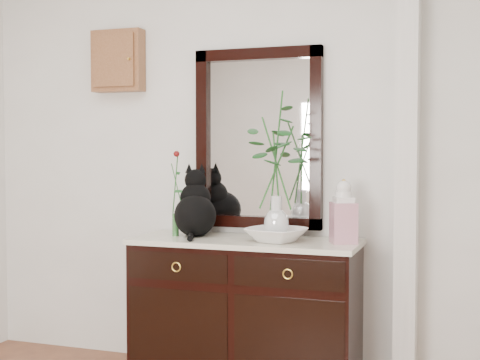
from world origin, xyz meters
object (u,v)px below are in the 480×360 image
at_px(cat, 195,202).
at_px(lotus_bowl, 276,235).
at_px(sideboard, 246,303).
at_px(ginger_jar, 344,211).

bearing_deg(cat, lotus_bowl, -30.99).
bearing_deg(sideboard, cat, 173.40).
xyz_separation_m(lotus_bowl, ginger_jar, (0.37, 0.07, 0.14)).
bearing_deg(ginger_jar, sideboard, -177.81).
relative_size(sideboard, cat, 3.22).
height_order(lotus_bowl, ginger_jar, ginger_jar).
relative_size(lotus_bowl, ginger_jar, 0.90).
xyz_separation_m(sideboard, cat, (-0.34, 0.04, 0.58)).
height_order(sideboard, cat, cat).
bearing_deg(lotus_bowl, sideboard, 165.21).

